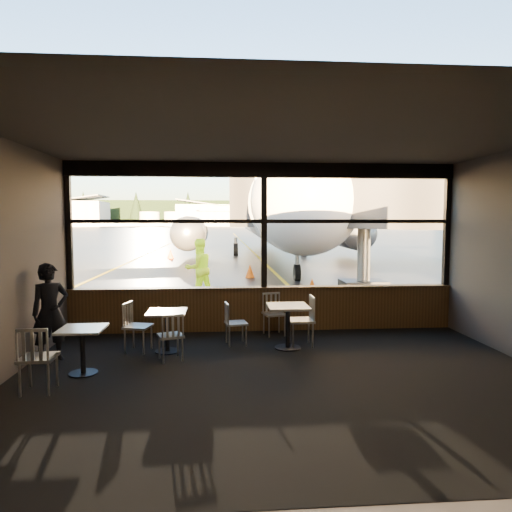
{
  "coord_description": "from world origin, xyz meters",
  "views": [
    {
      "loc": [
        -0.9,
        -9.45,
        2.31
      ],
      "look_at": [
        -0.09,
        1.0,
        1.5
      ],
      "focal_mm": 32.0,
      "sensor_mm": 36.0,
      "label": 1
    }
  ],
  "objects": [
    {
      "name": "mullion_centre",
      "position": [
        0.0,
        0.0,
        2.2
      ],
      "size": [
        0.12,
        0.12,
        2.6
      ],
      "primitive_type": "cube",
      "color": "black",
      "rests_on": "ground"
    },
    {
      "name": "wall_back",
      "position": [
        0.0,
        -6.0,
        1.75
      ],
      "size": [
        8.0,
        0.04,
        3.5
      ],
      "primitive_type": "cube",
      "color": "#48403A",
      "rests_on": "ground"
    },
    {
      "name": "window_sill",
      "position": [
        0.0,
        0.0,
        0.45
      ],
      "size": [
        8.0,
        0.28,
        0.9
      ],
      "primitive_type": "cube",
      "color": "#513418",
      "rests_on": "ground"
    },
    {
      "name": "hangar_left",
      "position": [
        -70.0,
        180.0,
        5.5
      ],
      "size": [
        45.0,
        18.0,
        11.0
      ],
      "primitive_type": null,
      "color": "silver",
      "rests_on": "ground_plane"
    },
    {
      "name": "airliner",
      "position": [
        2.38,
        19.98,
        5.49
      ],
      "size": [
        30.88,
        36.7,
        10.97
      ],
      "primitive_type": null,
      "rotation": [
        0.0,
        0.0,
        -0.03
      ],
      "color": "white",
      "rests_on": "ground_plane"
    },
    {
      "name": "chair_near_w",
      "position": [
        -0.62,
        -1.1,
        0.4
      ],
      "size": [
        0.51,
        0.51,
        0.81
      ],
      "primitive_type": null,
      "rotation": [
        0.0,
        0.0,
        -1.41
      ],
      "color": "beige",
      "rests_on": "carpet_floor"
    },
    {
      "name": "window_transom",
      "position": [
        0.0,
        0.0,
        2.3
      ],
      "size": [
        8.0,
        0.1,
        0.08
      ],
      "primitive_type": "cube",
      "color": "black",
      "rests_on": "ground"
    },
    {
      "name": "jet_bridge",
      "position": [
        3.6,
        5.5,
        2.36
      ],
      "size": [
        8.85,
        10.82,
        4.72
      ],
      "primitive_type": null,
      "color": "#2A2B2D",
      "rests_on": "ground_plane"
    },
    {
      "name": "cone_wing",
      "position": [
        -3.98,
        18.83,
        0.28
      ],
      "size": [
        0.41,
        0.41,
        0.57
      ],
      "primitive_type": "cone",
      "color": "#EA3E07",
      "rests_on": "ground_plane"
    },
    {
      "name": "ground_plane",
      "position": [
        0.0,
        120.0,
        0.0
      ],
      "size": [
        520.0,
        520.0,
        0.0
      ],
      "primitive_type": "plane",
      "color": "black",
      "rests_on": "ground"
    },
    {
      "name": "cone_extra",
      "position": [
        1.95,
        4.53,
        0.26
      ],
      "size": [
        0.37,
        0.37,
        0.52
      ],
      "primitive_type": "cone",
      "color": "#FF4C08",
      "rests_on": "ground_plane"
    },
    {
      "name": "hangar_mid",
      "position": [
        0.0,
        185.0,
        5.0
      ],
      "size": [
        38.0,
        15.0,
        10.0
      ],
      "primitive_type": null,
      "color": "silver",
      "rests_on": "ground_plane"
    },
    {
      "name": "carpet_floor",
      "position": [
        0.0,
        -3.0,
        0.01
      ],
      "size": [
        8.0,
        6.0,
        0.01
      ],
      "primitive_type": "cube",
      "color": "black",
      "rests_on": "ground"
    },
    {
      "name": "hangar_right",
      "position": [
        60.0,
        178.0,
        6.0
      ],
      "size": [
        50.0,
        20.0,
        12.0
      ],
      "primitive_type": null,
      "color": "silver",
      "rests_on": "ground_plane"
    },
    {
      "name": "fuel_tank_a",
      "position": [
        -30.0,
        182.0,
        3.0
      ],
      "size": [
        8.0,
        8.0,
        6.0
      ],
      "primitive_type": "cylinder",
      "color": "silver",
      "rests_on": "ground_plane"
    },
    {
      "name": "chair_mid_w",
      "position": [
        -2.36,
        -1.41,
        0.44
      ],
      "size": [
        0.59,
        0.59,
        0.89
      ],
      "primitive_type": null,
      "rotation": [
        0.0,
        0.0,
        -1.82
      ],
      "color": "beige",
      "rests_on": "carpet_floor"
    },
    {
      "name": "window_header",
      "position": [
        0.0,
        0.0,
        3.35
      ],
      "size": [
        8.0,
        0.18,
        0.3
      ],
      "primitive_type": "cube",
      "color": "black",
      "rests_on": "ground"
    },
    {
      "name": "cafe_table_near",
      "position": [
        0.3,
        -1.42,
        0.4
      ],
      "size": [
        0.72,
        0.72,
        0.79
      ],
      "primitive_type": null,
      "color": "gray",
      "rests_on": "carpet_floor"
    },
    {
      "name": "chair_near_e",
      "position": [
        0.57,
        -1.26,
        0.47
      ],
      "size": [
        0.52,
        0.52,
        0.94
      ],
      "primitive_type": null,
      "rotation": [
        0.0,
        0.0,
        1.58
      ],
      "color": "#B4AFA3",
      "rests_on": "carpet_floor"
    },
    {
      "name": "chair_near_n",
      "position": [
        0.17,
        -0.45,
        0.43
      ],
      "size": [
        0.56,
        0.56,
        0.86
      ],
      "primitive_type": null,
      "rotation": [
        0.0,
        0.0,
        3.36
      ],
      "color": "beige",
      "rests_on": "carpet_floor"
    },
    {
      "name": "chair_left_s",
      "position": [
        -3.36,
        -3.24,
        0.46
      ],
      "size": [
        0.52,
        0.52,
        0.93
      ],
      "primitive_type": null,
      "rotation": [
        0.0,
        0.0,
        0.03
      ],
      "color": "#ACA79B",
      "rests_on": "carpet_floor"
    },
    {
      "name": "chair_mid_s",
      "position": [
        -1.74,
        -1.95,
        0.41
      ],
      "size": [
        0.56,
        0.56,
        0.81
      ],
      "primitive_type": null,
      "rotation": [
        0.0,
        0.0,
        0.33
      ],
      "color": "#ADA89C",
      "rests_on": "carpet_floor"
    },
    {
      "name": "cafe_table_left",
      "position": [
        -2.98,
        -2.55,
        0.35
      ],
      "size": [
        0.64,
        0.64,
        0.71
      ],
      "primitive_type": null,
      "color": "#9A968E",
      "rests_on": "carpet_floor"
    },
    {
      "name": "cone_nose",
      "position": [
        0.29,
        8.94,
        0.27
      ],
      "size": [
        0.39,
        0.39,
        0.54
      ],
      "primitive_type": "cone",
      "color": "#FF5308",
      "rests_on": "ground_plane"
    },
    {
      "name": "mullion_right",
      "position": [
        3.95,
        0.0,
        2.2
      ],
      "size": [
        0.12,
        0.12,
        2.6
      ],
      "primitive_type": "cube",
      "color": "black",
      "rests_on": "ground"
    },
    {
      "name": "fuel_tank_c",
      "position": [
        -10.0,
        182.0,
        3.0
      ],
      "size": [
        8.0,
        8.0,
        6.0
      ],
      "primitive_type": "cylinder",
      "color": "silver",
      "rests_on": "ground_plane"
    },
    {
      "name": "mullion_left",
      "position": [
        -3.95,
        0.0,
        2.2
      ],
      "size": [
        0.12,
        0.12,
        2.6
      ],
      "primitive_type": "cube",
      "color": "black",
      "rests_on": "ground"
    },
    {
      "name": "ground_crew",
      "position": [
        -1.55,
        4.11,
        0.89
      ],
      "size": [
        1.09,
        1.02,
        1.79
      ],
      "primitive_type": "imported",
      "rotation": [
        0.0,
        0.0,
        3.66
      ],
      "color": "#BFF219",
      "rests_on": "ground_plane"
    },
    {
      "name": "ceiling",
      "position": [
        0.0,
        -3.0,
        3.5
      ],
      "size": [
        8.0,
        6.0,
        0.04
      ],
      "primitive_type": "cube",
      "color": "#38332D",
      "rests_on": "ground"
    },
    {
      "name": "cafe_table_mid",
      "position": [
        -1.85,
        -1.47,
        0.37
      ],
      "size": [
        0.67,
        0.67,
        0.73
      ],
      "primitive_type": null,
      "color": "#9D9890",
      "rests_on": "carpet_floor"
    },
    {
      "name": "passenger",
      "position": [
        -3.7,
        -1.82,
        0.81
      ],
      "size": [
        0.71,
        0.66,
        1.62
      ],
      "primitive_type": "imported",
      "rotation": [
        0.0,
        0.0,
        0.63
      ],
      "color": "black",
      "rests_on": "carpet_floor"
    },
    {
      "name": "fuel_tank_b",
      "position": [
        -20.0,
        182.0,
        3.0
      ],
      "size": [
        8.0,
        8.0,
        6.0
      ],
      "primitive_type": "cylinder",
      "color": "silver",
      "rests_on": "ground_plane"
    },
    {
      "name": "treeline",
      "position": [
        0.0,
        210.0,
        6.0
      ],
      "size": [
        360.0,
        3.0,
        12.0
      ],
      "primitive_type": "cube",
      "color": "black",
      "rests_on": "ground_plane"
    }
  ]
}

